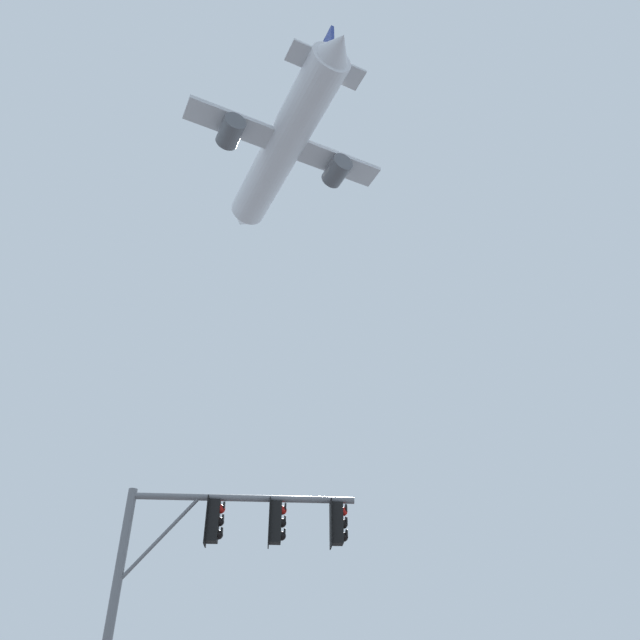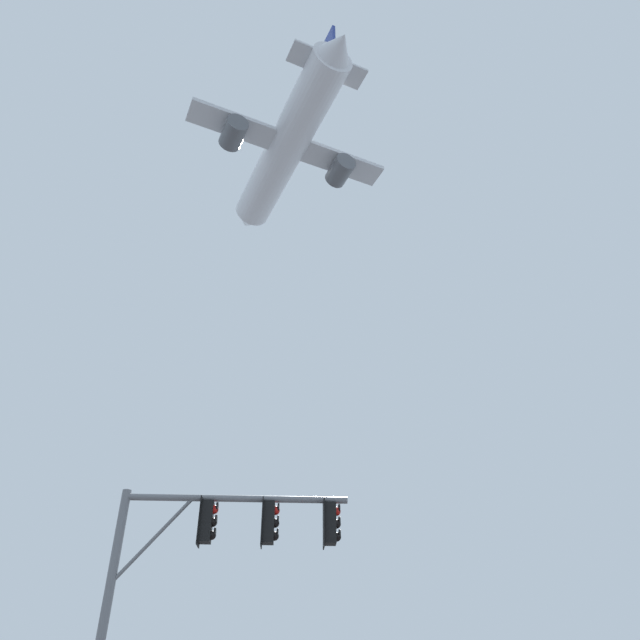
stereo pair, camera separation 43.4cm
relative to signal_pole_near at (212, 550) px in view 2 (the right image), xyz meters
The scene contains 2 objects.
signal_pole_near is the anchor object (origin of this frame).
airplane 42.05m from the signal_pole_near, 94.92° to the left, with size 15.92×20.62×6.01m.
Camera 2 is at (-0.57, -4.27, 1.48)m, focal length 33.46 mm.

